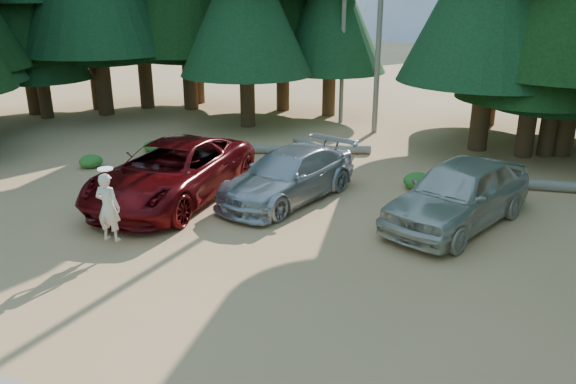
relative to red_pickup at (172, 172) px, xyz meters
name	(u,v)px	position (x,y,z in m)	size (l,w,h in m)	color
ground	(207,266)	(3.08, -3.60, -0.90)	(160.00, 160.00, 0.00)	#B4854C
forest_belt_north	(359,129)	(3.08, 11.40, -0.90)	(36.00, 7.00, 22.00)	black
snag_back	(344,16)	(1.88, 12.40, 4.10)	(0.20, 0.20, 10.00)	#736C5C
red_pickup	(172,172)	(0.00, 0.00, 0.00)	(2.98, 6.47, 1.80)	#5A070A
silver_minivan_center	(288,175)	(3.28, 1.30, -0.14)	(2.13, 5.24, 1.52)	#A8ABB0
silver_minivan_right	(458,193)	(8.30, 1.04, 0.01)	(2.14, 5.32, 1.81)	beige
frisbee_player	(108,207)	(0.51, -3.69, 0.26)	(0.65, 0.45, 1.83)	beige
log_left	(311,150)	(2.30, 6.46, -0.73)	(0.34, 0.34, 4.74)	#736C5C
log_mid	(322,148)	(2.62, 6.90, -0.75)	(0.30, 0.30, 3.59)	#736C5C
log_right	(556,186)	(11.08, 4.97, -0.73)	(0.34, 0.34, 5.37)	#736C5C
shrub_far_left	(174,159)	(-1.97, 3.25, -0.68)	(0.79, 0.79, 0.44)	#2D7021
shrub_left	(153,146)	(-3.74, 4.58, -0.69)	(0.76, 0.76, 0.42)	#2D7021
shrub_center_left	(189,163)	(-1.17, 2.96, -0.66)	(0.86, 0.86, 0.47)	#2D7021
shrub_center_right	(418,181)	(6.90, 3.68, -0.64)	(0.95, 0.95, 0.52)	#2D7021
shrub_right	(506,193)	(9.55, 3.23, -0.57)	(1.20, 1.20, 0.66)	#2D7021
shrub_far_right	(474,169)	(8.54, 5.54, -0.60)	(1.08, 1.08, 0.59)	#2D7021
shrub_edge_west	(91,161)	(-4.63, 1.90, -0.67)	(0.84, 0.84, 0.46)	#2D7021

